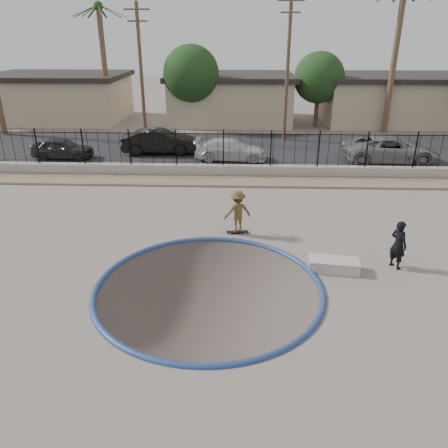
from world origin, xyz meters
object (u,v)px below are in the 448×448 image
car_c (231,149)px  skater (238,214)px  videographer (398,245)px  concrete_ledge (334,265)px  skateboard (237,232)px  car_b (160,141)px  car_a (63,148)px  car_d (390,149)px

car_c → skater: bearing=-173.8°
videographer → concrete_ledge: size_ratio=1.03×
skateboard → car_b: bearing=106.9°
skater → skateboard: 0.76m
concrete_ledge → car_c: 13.76m
car_a → car_b: car_b is taller
concrete_ledge → car_a: size_ratio=0.44×
skater → skateboard: (0.00, 0.00, -0.76)m
skateboard → car_a: 14.97m
car_b → videographer: bearing=-148.1°
concrete_ledge → skateboard: bearing=139.0°
skater → car_a: 14.96m
car_a → car_c: 10.25m
car_c → car_b: bearing=76.9°
car_a → skater: bearing=-132.2°
videographer → car_a: size_ratio=0.45×
car_a → car_d: bearing=-88.2°
concrete_ledge → car_c: (-3.68, 13.25, 0.46)m
car_b → car_c: size_ratio=1.08×
skateboard → videographer: bearing=-31.2°
videographer → skater: bearing=32.4°
skater → car_c: 10.51m
skater → car_d: size_ratio=0.30×
skater → car_a: size_ratio=0.45×
car_a → concrete_ledge: bearing=-131.6°
skater → car_c: (-0.51, 10.50, -0.16)m
videographer → car_b: videographer is taller
concrete_ledge → videographer: bearing=8.5°
concrete_ledge → car_d: bearing=66.4°
videographer → car_a: videographer is taller
car_b → car_c: 4.74m
car_a → car_b: (5.71, 1.44, 0.15)m
concrete_ledge → car_b: 16.76m
car_a → car_d: size_ratio=0.67×
skateboard → car_a: car_a is taller
car_c → car_d: bearing=-87.2°
videographer → concrete_ledge: 2.19m
car_b → car_d: bearing=-99.8°
skater → videographer: videographer is taller
skateboard → concrete_ledge: size_ratio=0.55×
skateboard → car_c: (-0.51, 10.50, 0.60)m
skateboard → car_b: (-5.05, 11.84, 0.74)m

